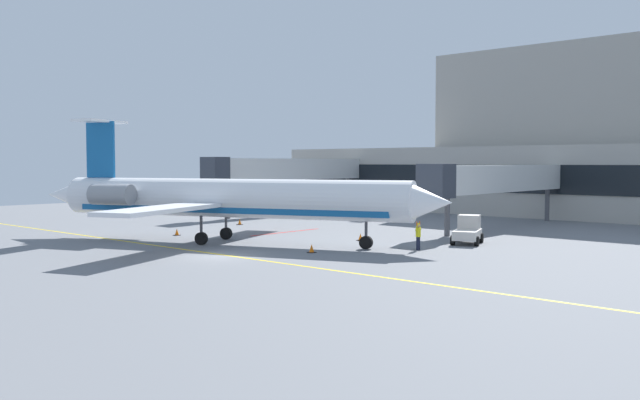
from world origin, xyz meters
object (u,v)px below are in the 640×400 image
(pushback_tractor, at_px, (277,207))
(marshaller, at_px, (418,235))
(regional_jet, at_px, (224,198))
(baggage_tug, at_px, (468,231))
(belt_loader, at_px, (362,211))

(pushback_tractor, height_order, marshaller, pushback_tractor)
(pushback_tractor, relative_size, marshaller, 1.86)
(regional_jet, bearing_deg, baggage_tug, 39.80)
(regional_jet, height_order, baggage_tug, regional_jet)
(baggage_tug, bearing_deg, belt_loader, 149.21)
(pushback_tractor, bearing_deg, marshaller, -27.19)
(regional_jet, distance_m, belt_loader, 22.95)
(regional_jet, height_order, marshaller, regional_jet)
(pushback_tractor, bearing_deg, regional_jet, -53.31)
(belt_loader, height_order, marshaller, belt_loader)
(belt_loader, bearing_deg, baggage_tug, -30.79)
(regional_jet, xyz_separation_m, belt_loader, (-4.84, 22.32, -2.30))
(regional_jet, bearing_deg, belt_loader, 102.23)
(regional_jet, relative_size, marshaller, 16.35)
(pushback_tractor, height_order, belt_loader, pushback_tractor)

